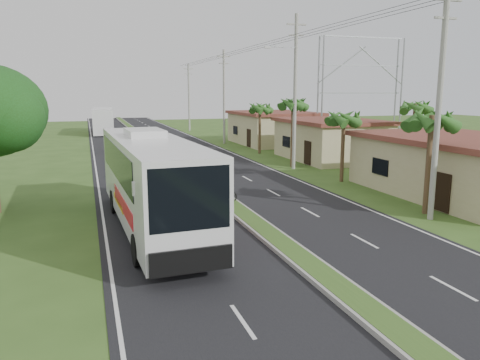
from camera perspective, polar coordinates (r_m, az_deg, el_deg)
name	(u,v)px	position (r m, az deg, el deg)	size (l,w,h in m)	color
ground	(287,250)	(18.67, 5.72, -8.49)	(180.00, 180.00, 0.00)	#34521E
road_asphalt	(185,170)	(37.32, -6.74, 1.19)	(14.00, 160.00, 0.02)	black
median_strip	(185,169)	(37.30, -6.74, 1.33)	(1.20, 160.00, 0.18)	gray
lane_edge_left	(97,175)	(36.62, -17.07, 0.59)	(0.12, 160.00, 0.01)	silver
lane_edge_right	(264,166)	(39.17, 2.91, 1.68)	(0.12, 160.00, 0.01)	silver
shop_near	(462,166)	(30.93, 25.43, 1.58)	(8.60, 12.60, 3.52)	tan
shop_mid	(330,139)	(43.81, 10.97, 4.91)	(7.60, 10.60, 3.67)	tan
shop_far	(273,128)	(56.41, 4.04, 6.40)	(8.60, 11.60, 3.82)	tan
palm_verge_a	(432,120)	(25.09, 22.32, 6.75)	(2.40, 2.40, 5.45)	#473321
palm_verge_b	(344,118)	(32.69, 12.55, 7.35)	(2.40, 2.40, 5.05)	#473321
palm_verge_c	(293,104)	(38.59, 6.47, 9.14)	(2.40, 2.40, 5.85)	#473321
palm_verge_d	(260,108)	(47.11, 2.43, 8.76)	(2.40, 2.40, 5.25)	#473321
palm_behind_shop	(415,107)	(39.74, 20.56, 8.30)	(2.40, 2.40, 5.65)	#473321
utility_pole_a	(439,102)	(23.97, 23.11, 8.78)	(1.60, 0.28, 11.00)	gray
utility_pole_b	(295,90)	(37.53, 6.69, 10.82)	(3.20, 0.28, 12.00)	gray
utility_pole_c	(224,96)	(56.34, -1.96, 10.22)	(1.60, 0.28, 11.00)	gray
utility_pole_d	(189,96)	(75.75, -6.25, 10.09)	(1.60, 0.28, 10.50)	gray
billboard_lattice	(361,86)	(54.58, 14.51, 11.09)	(10.18, 1.18, 12.07)	gray
coach_bus_main	(151,176)	(21.12, -10.81, 0.45)	(3.44, 13.80, 4.43)	silver
coach_bus_far	(103,119)	(73.49, -16.37, 7.13)	(3.21, 12.89, 3.73)	silver
motorcyclist	(220,190)	(25.61, -2.47, -1.27)	(1.97, 0.66, 2.30)	black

